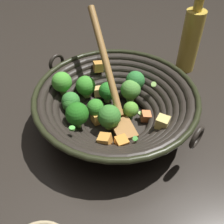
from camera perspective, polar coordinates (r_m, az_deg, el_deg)
name	(u,v)px	position (r m, az deg, el deg)	size (l,w,h in m)	color
ground_plane	(116,123)	(0.72, 0.77, -2.36)	(4.00, 4.00, 0.00)	#28231E
wok	(115,104)	(0.67, 0.58, 1.77)	(0.41, 0.41, 0.25)	black
cooking_oil_bottle	(191,39)	(0.89, 16.61, 14.81)	(0.06, 0.06, 0.26)	gold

